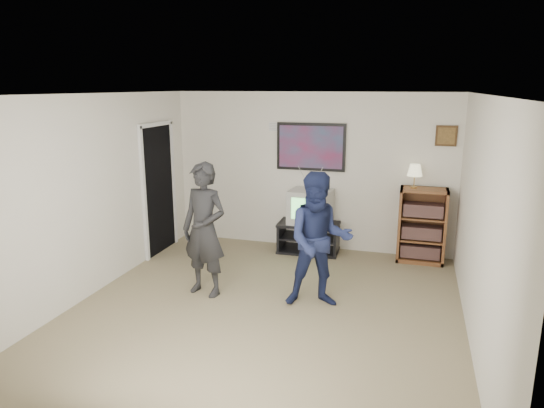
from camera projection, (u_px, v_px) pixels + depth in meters
The scene contains 13 objects.
room_shell at pixel (273, 202), 5.74m from camera, with size 4.51×5.00×2.51m.
media_stand at pixel (309, 237), 7.72m from camera, with size 0.97×0.56×0.48m.
crt_television at pixel (310, 207), 7.59m from camera, with size 0.63×0.53×0.53m, color #ACADA7, non-canonical shape.
bookshelf at pixel (422, 225), 7.22m from camera, with size 0.68×0.39×1.12m, color brown, non-canonical shape.
table_lamp at pixel (415, 176), 7.10m from camera, with size 0.22×0.22×0.35m, color #FFF7C1, non-canonical shape.
person_tall at pixel (204, 230), 6.02m from camera, with size 0.62×0.41×1.69m, color black.
person_short at pixel (319, 240), 5.70m from camera, with size 0.79×0.62×1.63m, color #1B234A.
controller_left at pixel (207, 192), 6.07m from camera, with size 0.04×0.12×0.04m, color white.
controller_right at pixel (322, 218), 5.89m from camera, with size 0.04×0.12×0.04m, color white.
poster at pixel (311, 147), 7.62m from camera, with size 1.10×0.03×0.75m, color black.
air_vent at pixel (277, 127), 7.71m from camera, with size 0.28×0.02×0.14m, color white.
small_picture at pixel (446, 136), 7.02m from camera, with size 0.30×0.03×0.30m, color #382411.
doorway at pixel (158, 190), 7.58m from camera, with size 0.03×0.85×2.00m, color black.
Camera 1 is at (1.58, -5.00, 2.59)m, focal length 32.00 mm.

